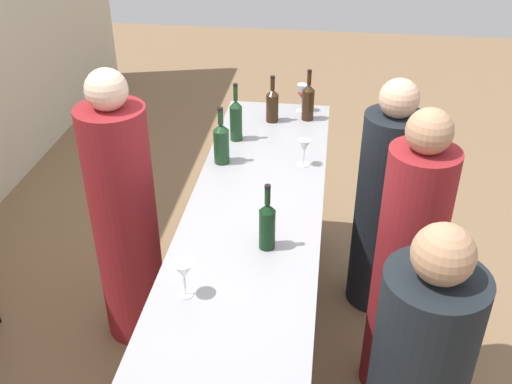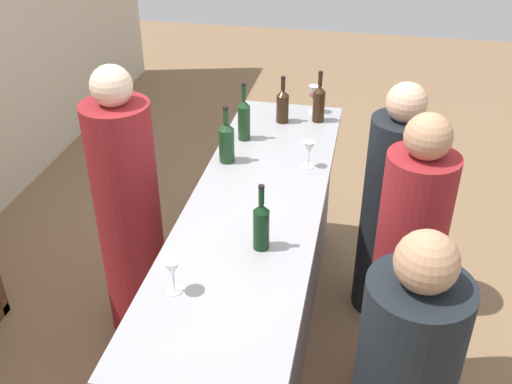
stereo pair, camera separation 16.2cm
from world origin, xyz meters
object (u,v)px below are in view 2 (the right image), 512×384
wine_glass_near_center (314,94)px  wine_glass_near_right (172,268)px  wine_bottle_leftmost_dark_green (261,225)px  wine_bottle_center_olive_green (244,118)px  wine_bottle_second_right_amber_brown (283,105)px  wine_bottle_second_left_olive_green (227,141)px  person_right_guest (404,278)px  person_server_behind (129,218)px  wine_glass_near_left (309,149)px  wine_bottle_rightmost_amber_brown (319,103)px  person_center_guest (391,213)px

wine_glass_near_center → wine_glass_near_right: size_ratio=1.13×
wine_bottle_leftmost_dark_green → wine_glass_near_center: (1.42, -0.05, 0.00)m
wine_bottle_center_olive_green → wine_bottle_second_right_amber_brown: bearing=-32.9°
wine_glass_near_center → wine_bottle_second_left_olive_green: bearing=152.4°
person_right_guest → wine_bottle_second_left_olive_green: bearing=-25.4°
wine_bottle_center_olive_green → person_server_behind: size_ratio=0.21×
wine_glass_near_left → wine_glass_near_center: wine_glass_near_center is taller
wine_bottle_rightmost_amber_brown → wine_glass_near_left: 0.57m
wine_bottle_second_right_amber_brown → person_center_guest: (-0.39, -0.68, -0.42)m
wine_bottle_leftmost_dark_green → wine_glass_near_center: bearing=-2.0°
wine_bottle_rightmost_amber_brown → wine_glass_near_left: bearing=-178.7°
wine_bottle_second_right_amber_brown → wine_glass_near_center: (0.17, -0.16, 0.01)m
wine_glass_near_center → wine_bottle_center_olive_green: bearing=142.4°
wine_glass_near_center → wine_glass_near_right: (-1.76, 0.32, -0.01)m
wine_bottle_second_right_amber_brown → wine_bottle_center_olive_green: bearing=147.1°
wine_glass_near_right → wine_bottle_center_olive_green: bearing=0.7°
wine_bottle_rightmost_amber_brown → person_server_behind: 1.29m
wine_bottle_center_olive_green → wine_glass_near_right: bearing=-179.3°
wine_bottle_leftmost_dark_green → wine_bottle_rightmost_amber_brown: 1.30m
wine_bottle_leftmost_dark_green → person_server_behind: person_server_behind is taller
wine_bottle_center_olive_green → person_right_guest: (-0.75, -0.91, -0.37)m
wine_glass_near_right → person_server_behind: 0.99m
wine_bottle_center_olive_green → wine_glass_near_center: wine_bottle_center_olive_green is taller
wine_bottle_leftmost_dark_green → wine_glass_near_right: 0.43m
wine_bottle_rightmost_amber_brown → wine_glass_near_center: (0.12, 0.04, 0.00)m
wine_glass_near_center → person_server_behind: size_ratio=0.11×
wine_glass_near_left → wine_bottle_rightmost_amber_brown: bearing=1.3°
wine_bottle_center_olive_green → person_right_guest: 1.24m
wine_bottle_second_right_amber_brown → wine_glass_near_right: (-1.58, 0.16, 0.01)m
wine_glass_near_left → wine_glass_near_right: (-1.07, 0.38, 0.01)m
person_server_behind → person_center_guest: bearing=14.4°
wine_bottle_second_right_amber_brown → wine_glass_near_left: size_ratio=1.96×
wine_glass_near_left → wine_glass_near_right: wine_glass_near_right is taller
wine_bottle_leftmost_dark_green → person_right_guest: person_right_guest is taller
wine_bottle_second_right_amber_brown → wine_glass_near_left: bearing=-156.7°
wine_glass_near_left → wine_bottle_second_right_amber_brown: bearing=23.3°
wine_bottle_leftmost_dark_green → wine_glass_near_left: size_ratio=2.11×
wine_glass_near_right → person_right_guest: person_right_guest is taller
wine_bottle_second_right_amber_brown → wine_glass_near_center: 0.24m
wine_glass_near_center → wine_glass_near_right: 1.79m
wine_bottle_rightmost_amber_brown → wine_glass_near_center: 0.13m
wine_bottle_leftmost_dark_green → person_center_guest: (0.86, -0.57, -0.43)m
wine_bottle_second_right_amber_brown → wine_bottle_leftmost_dark_green: bearing=-174.8°
wine_glass_near_center → wine_glass_near_right: bearing=169.6°
wine_bottle_center_olive_green → person_center_guest: 0.97m
wine_bottle_second_right_amber_brown → person_server_behind: person_server_behind is taller
wine_bottle_center_olive_green → person_server_behind: person_server_behind is taller
wine_bottle_second_right_amber_brown → person_server_behind: size_ratio=0.18×
wine_glass_near_center → person_right_guest: 1.38m
person_center_guest → person_right_guest: bearing=80.3°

